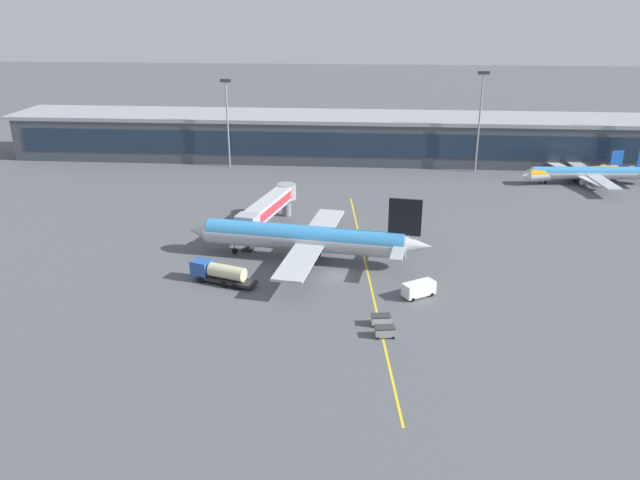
# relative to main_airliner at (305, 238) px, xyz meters

# --- Properties ---
(ground_plane) EXTENTS (700.00, 700.00, 0.00)m
(ground_plane) POSITION_rel_main_airliner_xyz_m (5.58, -6.05, -4.02)
(ground_plane) COLOR #515459
(apron_lead_in_line) EXTENTS (8.53, 79.61, 0.01)m
(apron_lead_in_line) POSITION_rel_main_airliner_xyz_m (10.64, -4.05, -4.01)
(apron_lead_in_line) COLOR yellow
(apron_lead_in_line) RESTS_ON ground_plane
(terminal_building) EXTENTS (218.77, 20.99, 12.03)m
(terminal_building) POSITION_rel_main_airliner_xyz_m (20.30, 73.89, 2.01)
(terminal_building) COLOR #424751
(terminal_building) RESTS_ON ground_plane
(main_airliner) EXTENTS (42.35, 33.56, 12.06)m
(main_airliner) POSITION_rel_main_airliner_xyz_m (0.00, 0.00, 0.00)
(main_airliner) COLOR #B2B7BC
(main_airliner) RESTS_ON ground_plane
(jet_bridge) EXTENTS (8.39, 23.36, 6.71)m
(jet_bridge) POSITION_rel_main_airliner_xyz_m (-8.25, 14.00, 1.00)
(jet_bridge) COLOR #B2B7BC
(jet_bridge) RESTS_ON ground_plane
(fuel_tanker) EXTENTS (11.03, 5.86, 3.25)m
(fuel_tanker) POSITION_rel_main_airliner_xyz_m (-12.52, -10.22, -2.27)
(fuel_tanker) COLOR #232326
(fuel_tanker) RESTS_ON ground_plane
(crew_van) EXTENTS (5.33, 4.51, 2.30)m
(crew_van) POSITION_rel_main_airliner_xyz_m (18.26, -12.66, -2.70)
(crew_van) COLOR white
(crew_van) RESTS_ON ground_plane
(baggage_cart_0) EXTENTS (2.85, 1.97, 1.48)m
(baggage_cart_0) POSITION_rel_main_airliner_xyz_m (13.08, -25.01, -3.24)
(baggage_cart_0) COLOR gray
(baggage_cart_0) RESTS_ON ground_plane
(baggage_cart_1) EXTENTS (2.85, 1.97, 1.48)m
(baggage_cart_1) POSITION_rel_main_airliner_xyz_m (12.60, -21.84, -3.24)
(baggage_cart_1) COLOR #B2B7BC
(baggage_cart_1) RESTS_ON ground_plane
(commuter_jet_far) EXTENTS (27.68, 22.22, 7.37)m
(commuter_jet_far) POSITION_rel_main_airliner_xyz_m (59.93, 53.21, -1.53)
(commuter_jet_far) COLOR silver
(commuter_jet_far) RESTS_ON ground_plane
(commuter_jet_near) EXTENTS (32.82, 26.08, 8.40)m
(commuter_jet_near) POSITION_rel_main_airliner_xyz_m (62.95, 52.14, -1.25)
(commuter_jet_near) COLOR #B2B7BC
(commuter_jet_near) RESTS_ON ground_plane
(apron_light_mast_0) EXTENTS (2.80, 0.50, 25.26)m
(apron_light_mast_0) POSITION_rel_main_airliner_xyz_m (37.75, 61.93, 10.63)
(apron_light_mast_0) COLOR gray
(apron_light_mast_0) RESTS_ON ground_plane
(apron_light_mast_1) EXTENTS (2.80, 0.50, 22.77)m
(apron_light_mast_1) POSITION_rel_main_airliner_xyz_m (-26.59, 61.93, 9.34)
(apron_light_mast_1) COLOR gray
(apron_light_mast_1) RESTS_ON ground_plane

